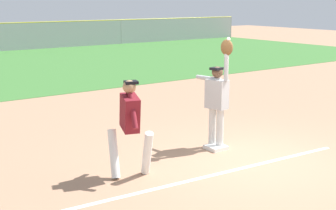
{
  "coord_description": "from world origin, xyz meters",
  "views": [
    {
      "loc": [
        -6.36,
        -6.12,
        3.05
      ],
      "look_at": [
        -1.15,
        1.14,
        1.05
      ],
      "focal_mm": 50.59,
      "sensor_mm": 36.0,
      "label": 1
    }
  ],
  "objects_px": {
    "fielder": "(218,96)",
    "runner": "(130,122)",
    "parked_car_blue": "(49,35)",
    "first_base": "(216,147)",
    "baseball": "(229,39)"
  },
  "relations": [
    {
      "from": "first_base",
      "to": "parked_car_blue",
      "type": "bearing_deg",
      "value": 75.81
    },
    {
      "from": "fielder",
      "to": "runner",
      "type": "height_order",
      "value": "fielder"
    },
    {
      "from": "first_base",
      "to": "fielder",
      "type": "relative_size",
      "value": 0.17
    },
    {
      "from": "first_base",
      "to": "parked_car_blue",
      "type": "relative_size",
      "value": 0.08
    },
    {
      "from": "baseball",
      "to": "parked_car_blue",
      "type": "bearing_deg",
      "value": 76.16
    },
    {
      "from": "runner",
      "to": "parked_car_blue",
      "type": "xyz_separation_m",
      "value": [
        8.36,
        24.5,
        -0.32
      ]
    },
    {
      "from": "runner",
      "to": "parked_car_blue",
      "type": "bearing_deg",
      "value": 88.41
    },
    {
      "from": "fielder",
      "to": "parked_car_blue",
      "type": "xyz_separation_m",
      "value": [
        6.05,
        24.14,
        -0.45
      ]
    },
    {
      "from": "first_base",
      "to": "runner",
      "type": "relative_size",
      "value": 0.22
    },
    {
      "from": "runner",
      "to": "baseball",
      "type": "bearing_deg",
      "value": 20.37
    },
    {
      "from": "fielder",
      "to": "baseball",
      "type": "bearing_deg",
      "value": 90.29
    },
    {
      "from": "first_base",
      "to": "parked_car_blue",
      "type": "xyz_separation_m",
      "value": [
        6.12,
        24.21,
        0.63
      ]
    },
    {
      "from": "first_base",
      "to": "fielder",
      "type": "distance_m",
      "value": 1.08
    },
    {
      "from": "first_base",
      "to": "baseball",
      "type": "distance_m",
      "value": 2.26
    },
    {
      "from": "first_base",
      "to": "baseball",
      "type": "bearing_deg",
      "value": -54.19
    }
  ]
}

